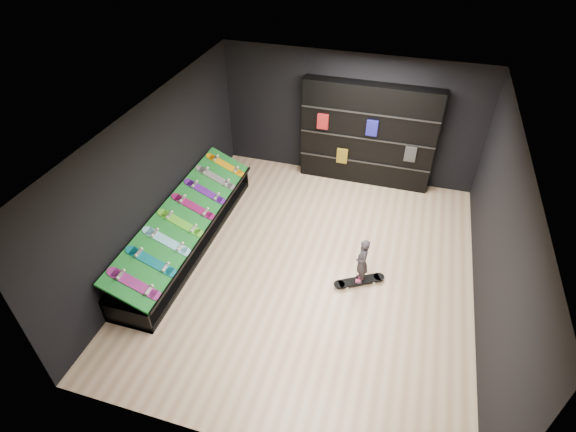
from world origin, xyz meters
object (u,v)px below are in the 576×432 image
(back_shelving, at_px, (367,135))
(child, at_px, (361,269))
(display_rack, at_px, (188,233))
(floor_skateboard, at_px, (359,282))

(back_shelving, bearing_deg, child, -81.76)
(display_rack, height_order, back_shelving, back_shelving)
(back_shelving, relative_size, child, 5.39)
(floor_skateboard, distance_m, child, 0.33)
(child, bearing_deg, display_rack, -110.38)
(floor_skateboard, height_order, child, child)
(display_rack, bearing_deg, back_shelving, 47.71)
(display_rack, xyz_separation_m, child, (3.52, -0.14, 0.12))
(floor_skateboard, bearing_deg, back_shelving, 67.76)
(display_rack, relative_size, floor_skateboard, 4.59)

